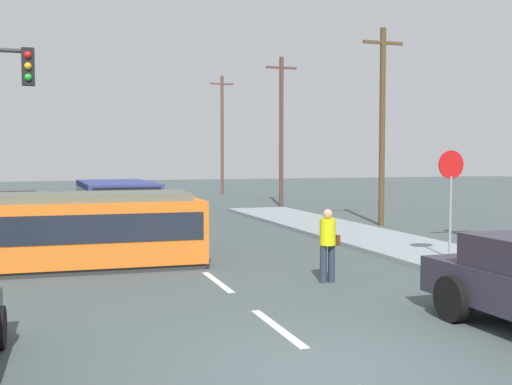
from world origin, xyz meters
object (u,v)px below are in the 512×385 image
object	(u,v)px
city_bus	(117,204)
utility_pole_mid	(382,123)
streetcar_tram	(62,230)
pedestrian_crossing	(328,241)
parked_sedan_far	(14,211)
utility_pole_far	(281,129)
parked_sedan_mid	(2,229)
utility_pole_distant	(222,133)
stop_sign	(451,181)
parked_sedan_furthest	(19,201)

from	to	relation	value
city_bus	utility_pole_mid	size ratio (longest dim) A/B	0.68
streetcar_tram	pedestrian_crossing	world-z (taller)	streetcar_tram
parked_sedan_far	utility_pole_far	xyz separation A→B (m)	(14.00, 6.40, 3.82)
streetcar_tram	utility_pole_mid	size ratio (longest dim) A/B	0.89
utility_pole_mid	parked_sedan_far	bearing A→B (deg)	164.01
pedestrian_crossing	parked_sedan_mid	distance (m)	10.69
parked_sedan_far	utility_pole_mid	size ratio (longest dim) A/B	0.54
parked_sedan_mid	utility_pole_distant	size ratio (longest dim) A/B	0.45
utility_pole_mid	utility_pole_far	world-z (taller)	utility_pole_far
parked_sedan_far	stop_sign	bearing A→B (deg)	-48.07
parked_sedan_far	utility_pole_far	bearing A→B (deg)	24.58
parked_sedan_far	stop_sign	distance (m)	17.51
parked_sedan_far	utility_pole_distant	distance (m)	23.56
stop_sign	utility_pole_mid	bearing A→B (deg)	71.87
city_bus	utility_pole_far	world-z (taller)	utility_pole_far
parked_sedan_far	parked_sedan_furthest	distance (m)	6.38
city_bus	parked_sedan_mid	size ratio (longest dim) A/B	1.37
parked_sedan_far	stop_sign	xyz separation A→B (m)	(11.65, -12.97, 1.57)
parked_sedan_far	utility_pole_mid	world-z (taller)	utility_pole_mid
stop_sign	utility_pole_distant	distance (m)	31.83
pedestrian_crossing	utility_pole_distant	world-z (taller)	utility_pole_distant
utility_pole_distant	utility_pole_mid	bearing A→B (deg)	-88.10
pedestrian_crossing	parked_sedan_far	xyz separation A→B (m)	(-7.45, 14.33, -0.32)
parked_sedan_mid	parked_sedan_far	world-z (taller)	same
parked_sedan_mid	parked_sedan_far	bearing A→B (deg)	90.27
city_bus	parked_sedan_mid	bearing A→B (deg)	-141.06
parked_sedan_mid	utility_pole_mid	size ratio (longest dim) A/B	0.50
parked_sedan_mid	streetcar_tram	bearing A→B (deg)	-66.69
city_bus	utility_pole_distant	size ratio (longest dim) A/B	0.62
pedestrian_crossing	utility_pole_far	bearing A→B (deg)	72.47
city_bus	pedestrian_crossing	size ratio (longest dim) A/B	3.30
parked_sedan_mid	parked_sedan_far	xyz separation A→B (m)	(-0.03, 6.64, 0.00)
city_bus	parked_sedan_mid	xyz separation A→B (m)	(-3.75, -3.03, -0.48)
parked_sedan_far	parked_sedan_furthest	xyz separation A→B (m)	(-0.11, 6.38, 0.00)
parked_sedan_far	utility_pole_distant	size ratio (longest dim) A/B	0.49
city_bus	pedestrian_crossing	xyz separation A→B (m)	(3.67, -10.72, -0.16)
streetcar_tram	parked_sedan_furthest	world-z (taller)	streetcar_tram
pedestrian_crossing	stop_sign	world-z (taller)	stop_sign
streetcar_tram	pedestrian_crossing	distance (m)	6.82
city_bus	pedestrian_crossing	bearing A→B (deg)	-71.12
parked_sedan_mid	utility_pole_mid	world-z (taller)	utility_pole_mid
parked_sedan_mid	utility_pole_mid	bearing A→B (deg)	9.71
parked_sedan_furthest	utility_pole_distant	size ratio (longest dim) A/B	0.51
streetcar_tram	utility_pole_distant	bearing A→B (deg)	67.66
streetcar_tram	parked_sedan_mid	bearing A→B (deg)	113.31
utility_pole_distant	pedestrian_crossing	bearing A→B (deg)	-100.84
parked_sedan_far	pedestrian_crossing	bearing A→B (deg)	-62.54
streetcar_tram	parked_sedan_far	world-z (taller)	streetcar_tram
parked_sedan_far	utility_pole_far	size ratio (longest dim) A/B	0.52
utility_pole_far	utility_pole_distant	world-z (taller)	utility_pole_distant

